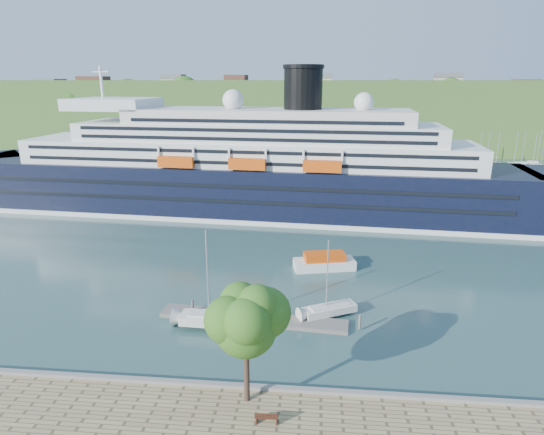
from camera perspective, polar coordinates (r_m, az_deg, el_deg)
The scene contains 10 objects.
ground at distance 39.30m, azimuth -8.39°, elevation -21.11°, with size 400.00×400.00×0.00m, color #284847.
far_hillside at distance 175.57m, azimuth 2.78°, elevation 12.92°, with size 400.00×50.00×24.00m, color #3D6126.
quay_coping at distance 38.45m, azimuth -8.54°, elevation -19.94°, with size 220.00×0.50×0.30m, color slate.
cruise_ship at distance 84.50m, azimuth -4.79°, elevation 9.52°, with size 118.80×17.30×26.68m, color black, non-canonical shape.
park_bench at distance 34.67m, azimuth -0.67°, elevation -23.66°, with size 1.71×0.70×1.09m, color #401E12, non-canonical shape.
promenade_tree at distance 33.93m, azimuth -3.28°, elevation -15.07°, with size 6.21×6.21×10.28m, color #295A17, non-canonical shape.
floating_pontoon at distance 48.58m, azimuth -2.42°, elevation -12.55°, with size 19.70×2.41×0.44m, color slate, non-canonical shape.
sailboat_white_near at distance 45.30m, azimuth -7.39°, elevation -8.20°, with size 7.72×2.14×9.97m, color silver, non-canonical shape.
sailboat_white_far at distance 47.83m, azimuth 7.40°, elevation -7.93°, with size 6.39×1.77×8.25m, color silver, non-canonical shape.
tender_launch at distance 60.77m, azimuth 6.59°, elevation -5.44°, with size 8.10×2.77×2.24m, color #D54A0C, non-canonical shape.
Camera 1 is at (8.21, -29.96, 24.08)m, focal length 30.00 mm.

